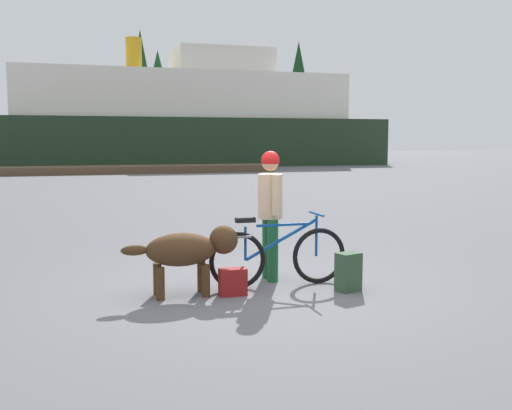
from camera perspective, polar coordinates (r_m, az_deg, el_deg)
name	(u,v)px	position (r m, az deg, el deg)	size (l,w,h in m)	color
ground_plane	(257,290)	(7.36, 0.07, -8.13)	(160.00, 160.00, 0.00)	slate
bicycle	(278,256)	(7.45, 2.13, -4.90)	(1.79, 0.44, 0.91)	black
person_cyclist	(270,203)	(7.71, 1.37, 0.18)	(0.32, 0.53, 1.69)	#19592D
dog	(189,250)	(7.04, -6.49, -4.30)	(1.38, 0.46, 0.81)	#472D19
backpack	(348,272)	(7.34, 8.85, -6.36)	(0.28, 0.20, 0.47)	#334C33
handbag_pannier	(233,282)	(7.08, -2.24, -7.38)	(0.32, 0.18, 0.32)	maroon
dock_pier	(132,169)	(33.44, -11.77, 3.36)	(15.65, 2.30, 0.40)	brown
ferry_boat	(185,121)	(43.72, -6.84, 7.96)	(28.46, 8.64, 8.90)	#1E331E
pine_tree_center	(141,80)	(57.29, -10.98, 11.73)	(3.22, 3.22, 11.93)	#4C331E
pine_tree_far_right	(298,87)	(61.91, 4.09, 11.19)	(3.67, 3.67, 11.72)	#4C331E
pine_tree_mid_back	(158,90)	(62.13, -9.36, 10.85)	(3.93, 3.93, 10.79)	#4C331E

